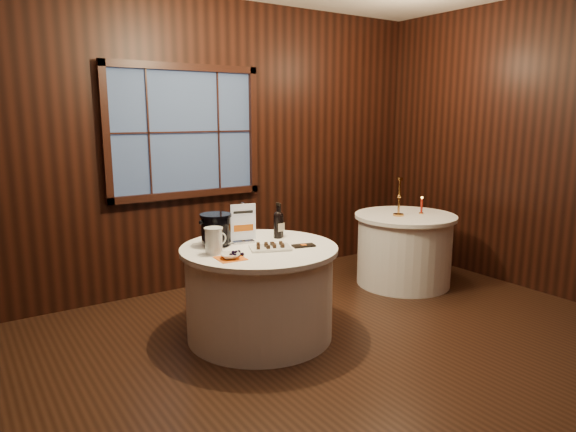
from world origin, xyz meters
TOP-DOWN VIEW (x-y plane):
  - ground at (0.00, 0.00)m, footprint 6.00×6.00m
  - back_wall at (0.00, 2.48)m, footprint 6.00×0.10m
  - main_table at (0.00, 1.00)m, footprint 1.28×1.28m
  - side_table at (2.00, 1.30)m, footprint 1.08×1.08m
  - sign_stand at (-0.05, 1.18)m, footprint 0.21×0.14m
  - port_bottle_left at (0.29, 1.16)m, footprint 0.07×0.08m
  - port_bottle_right at (0.32, 1.19)m, footprint 0.07×0.08m
  - ice_bucket at (-0.27, 1.22)m, footprint 0.26×0.26m
  - chocolate_plate at (0.03, 0.88)m, footprint 0.38×0.31m
  - chocolate_box at (0.30, 0.80)m, footprint 0.20×0.13m
  - grape_bunch at (-0.29, 0.85)m, footprint 0.18×0.10m
  - glass_pitcher at (-0.40, 1.01)m, footprint 0.19×0.14m
  - orange_napkin at (-0.36, 0.81)m, footprint 0.22×0.22m
  - cracker_bowl at (-0.36, 0.81)m, footprint 0.19×0.19m
  - brass_candlestick at (1.89, 1.30)m, footprint 0.12×0.12m
  - red_candle at (2.17, 1.24)m, footprint 0.05×0.05m

SIDE VIEW (x-z plane):
  - ground at x=0.00m, z-range 0.00..0.00m
  - main_table at x=0.00m, z-range 0.00..0.77m
  - side_table at x=2.00m, z-range 0.00..0.77m
  - orange_napkin at x=-0.36m, z-range 0.77..0.77m
  - chocolate_box at x=0.30m, z-range 0.77..0.79m
  - chocolate_plate at x=0.03m, z-range 0.77..0.81m
  - grape_bunch at x=-0.29m, z-range 0.77..0.81m
  - cracker_bowl at x=-0.36m, z-range 0.77..0.81m
  - red_candle at x=2.17m, z-range 0.75..0.94m
  - glass_pitcher at x=-0.40m, z-range 0.77..0.98m
  - sign_stand at x=-0.05m, z-range 0.72..1.06m
  - port_bottle_right at x=0.32m, z-range 0.75..1.05m
  - port_bottle_left at x=0.29m, z-range 0.75..1.06m
  - ice_bucket at x=-0.27m, z-range 0.78..1.04m
  - brass_candlestick at x=1.89m, z-range 0.71..1.12m
  - back_wall at x=0.00m, z-range 0.04..3.04m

